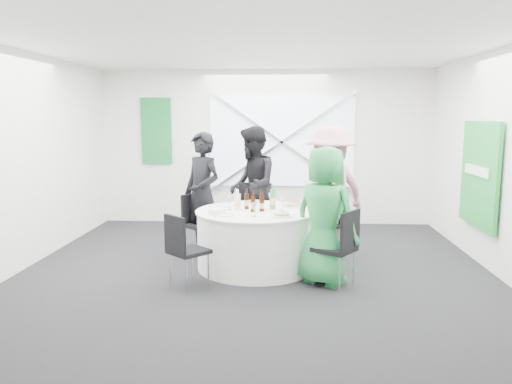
# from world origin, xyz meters

# --- Properties ---
(floor) EXTENTS (6.00, 6.00, 0.00)m
(floor) POSITION_xyz_m (0.00, 0.00, 0.00)
(floor) COLOR black
(floor) RESTS_ON ground
(ceiling) EXTENTS (6.00, 6.00, 0.00)m
(ceiling) POSITION_xyz_m (0.00, 0.00, 2.80)
(ceiling) COLOR white
(ceiling) RESTS_ON wall_back
(wall_back) EXTENTS (6.00, 0.00, 6.00)m
(wall_back) POSITION_xyz_m (0.00, 3.00, 1.40)
(wall_back) COLOR silver
(wall_back) RESTS_ON floor
(wall_front) EXTENTS (6.00, 0.00, 6.00)m
(wall_front) POSITION_xyz_m (0.00, -3.00, 1.40)
(wall_front) COLOR silver
(wall_front) RESTS_ON floor
(wall_left) EXTENTS (0.00, 6.00, 6.00)m
(wall_left) POSITION_xyz_m (-3.00, 0.00, 1.40)
(wall_left) COLOR silver
(wall_left) RESTS_ON floor
(wall_right) EXTENTS (0.00, 6.00, 6.00)m
(wall_right) POSITION_xyz_m (3.00, 0.00, 1.40)
(wall_right) COLOR silver
(wall_right) RESTS_ON floor
(window_panel) EXTENTS (2.60, 0.03, 1.60)m
(window_panel) POSITION_xyz_m (0.30, 2.96, 1.50)
(window_panel) COLOR white
(window_panel) RESTS_ON wall_back
(window_brace_a) EXTENTS (2.63, 0.05, 1.84)m
(window_brace_a) POSITION_xyz_m (0.30, 2.92, 1.50)
(window_brace_a) COLOR silver
(window_brace_a) RESTS_ON window_panel
(window_brace_b) EXTENTS (2.63, 0.05, 1.84)m
(window_brace_b) POSITION_xyz_m (0.30, 2.92, 1.50)
(window_brace_b) COLOR silver
(window_brace_b) RESTS_ON window_panel
(green_banner) EXTENTS (0.55, 0.04, 1.20)m
(green_banner) POSITION_xyz_m (-2.00, 2.95, 1.70)
(green_banner) COLOR #14662F
(green_banner) RESTS_ON wall_back
(green_sign) EXTENTS (0.05, 1.20, 1.40)m
(green_sign) POSITION_xyz_m (2.94, 0.60, 1.20)
(green_sign) COLOR green
(green_sign) RESTS_ON wall_right
(banquet_table) EXTENTS (1.56, 1.56, 0.76)m
(banquet_table) POSITION_xyz_m (0.00, 0.20, 0.38)
(banquet_table) COLOR white
(banquet_table) RESTS_ON floor
(chair_back) EXTENTS (0.48, 0.49, 0.96)m
(chair_back) POSITION_xyz_m (-0.12, 1.31, 0.56)
(chair_back) COLOR black
(chair_back) RESTS_ON floor
(chair_back_left) EXTENTS (0.55, 0.54, 0.86)m
(chair_back_left) POSITION_xyz_m (-0.90, 0.84, 0.50)
(chair_back_left) COLOR black
(chair_back_left) RESTS_ON floor
(chair_back_right) EXTENTS (0.58, 0.58, 0.92)m
(chair_back_right) POSITION_xyz_m (0.98, 0.82, 0.54)
(chair_back_right) COLOR black
(chair_back_right) RESTS_ON floor
(chair_front_right) EXTENTS (0.58, 0.58, 0.91)m
(chair_front_right) POSITION_xyz_m (1.02, -0.52, 0.53)
(chair_front_right) COLOR black
(chair_front_right) RESTS_ON floor
(chair_front_left) EXTENTS (0.55, 0.55, 0.86)m
(chair_front_left) POSITION_xyz_m (-0.78, -0.65, 0.50)
(chair_front_left) COLOR black
(chair_front_left) RESTS_ON floor
(person_man_back_left) EXTENTS (0.76, 0.72, 1.75)m
(person_man_back_left) POSITION_xyz_m (-0.80, 0.81, 0.87)
(person_man_back_left) COLOR black
(person_man_back_left) RESTS_ON floor
(person_man_back) EXTENTS (0.58, 0.93, 1.82)m
(person_man_back) POSITION_xyz_m (-0.13, 1.39, 0.91)
(person_man_back) COLOR black
(person_man_back) RESTS_ON floor
(person_woman_pink) EXTENTS (1.29, 1.10, 1.83)m
(person_woman_pink) POSITION_xyz_m (1.00, 0.84, 0.92)
(person_woman_pink) COLOR pink
(person_woman_pink) RESTS_ON floor
(person_woman_green) EXTENTS (0.95, 0.88, 1.63)m
(person_woman_green) POSITION_xyz_m (0.84, -0.39, 0.81)
(person_woman_green) COLOR green
(person_woman_green) RESTS_ON floor
(plate_back) EXTENTS (0.28, 0.28, 0.01)m
(plate_back) POSITION_xyz_m (-0.05, 0.81, 0.77)
(plate_back) COLOR white
(plate_back) RESTS_ON banquet_table
(plate_back_left) EXTENTS (0.25, 0.25, 0.01)m
(plate_back_left) POSITION_xyz_m (-0.43, 0.47, 0.77)
(plate_back_left) COLOR white
(plate_back_left) RESTS_ON banquet_table
(plate_back_right) EXTENTS (0.29, 0.29, 0.04)m
(plate_back_right) POSITION_xyz_m (0.47, 0.49, 0.78)
(plate_back_right) COLOR white
(plate_back_right) RESTS_ON banquet_table
(plate_front_right) EXTENTS (0.28, 0.28, 0.04)m
(plate_front_right) POSITION_xyz_m (0.34, -0.16, 0.78)
(plate_front_right) COLOR white
(plate_front_right) RESTS_ON banquet_table
(plate_front_left) EXTENTS (0.27, 0.27, 0.01)m
(plate_front_left) POSITION_xyz_m (-0.38, -0.15, 0.77)
(plate_front_left) COLOR white
(plate_front_left) RESTS_ON banquet_table
(napkin) EXTENTS (0.22, 0.22, 0.05)m
(napkin) POSITION_xyz_m (-0.46, -0.10, 0.80)
(napkin) COLOR white
(napkin) RESTS_ON plate_front_left
(beer_bottle_a) EXTENTS (0.06, 0.06, 0.27)m
(beer_bottle_a) POSITION_xyz_m (-0.13, 0.29, 0.86)
(beer_bottle_a) COLOR #361809
(beer_bottle_a) RESTS_ON banquet_table
(beer_bottle_b) EXTENTS (0.06, 0.06, 0.25)m
(beer_bottle_b) POSITION_xyz_m (0.07, 0.29, 0.85)
(beer_bottle_b) COLOR #361809
(beer_bottle_b) RESTS_ON banquet_table
(beer_bottle_c) EXTENTS (0.06, 0.06, 0.25)m
(beer_bottle_c) POSITION_xyz_m (0.08, 0.13, 0.85)
(beer_bottle_c) COLOR #361809
(beer_bottle_c) RESTS_ON banquet_table
(beer_bottle_d) EXTENTS (0.06, 0.06, 0.26)m
(beer_bottle_d) POSITION_xyz_m (-0.03, 0.09, 0.86)
(beer_bottle_d) COLOR #361809
(beer_bottle_d) RESTS_ON banquet_table
(green_water_bottle) EXTENTS (0.08, 0.08, 0.32)m
(green_water_bottle) POSITION_xyz_m (0.21, 0.30, 0.89)
(green_water_bottle) COLOR green
(green_water_bottle) RESTS_ON banquet_table
(clear_water_bottle) EXTENTS (0.08, 0.08, 0.28)m
(clear_water_bottle) POSITION_xyz_m (-0.24, 0.19, 0.87)
(clear_water_bottle) COLOR white
(clear_water_bottle) RESTS_ON banquet_table
(wine_glass_a) EXTENTS (0.07, 0.07, 0.17)m
(wine_glass_a) POSITION_xyz_m (-0.35, 0.24, 0.88)
(wine_glass_a) COLOR white
(wine_glass_a) RESTS_ON banquet_table
(wine_glass_b) EXTENTS (0.07, 0.07, 0.17)m
(wine_glass_b) POSITION_xyz_m (0.00, -0.20, 0.88)
(wine_glass_b) COLOR white
(wine_glass_b) RESTS_ON banquet_table
(wine_glass_c) EXTENTS (0.07, 0.07, 0.17)m
(wine_glass_c) POSITION_xyz_m (0.35, 0.12, 0.88)
(wine_glass_c) COLOR white
(wine_glass_c) RESTS_ON banquet_table
(wine_glass_d) EXTENTS (0.07, 0.07, 0.17)m
(wine_glass_d) POSITION_xyz_m (0.33, 0.27, 0.88)
(wine_glass_d) COLOR white
(wine_glass_d) RESTS_ON banquet_table
(wine_glass_e) EXTENTS (0.07, 0.07, 0.17)m
(wine_glass_e) POSITION_xyz_m (0.18, 0.58, 0.88)
(wine_glass_e) COLOR white
(wine_glass_e) RESTS_ON banquet_table
(fork_a) EXTENTS (0.09, 0.13, 0.01)m
(fork_a) POSITION_xyz_m (0.55, 0.36, 0.76)
(fork_a) COLOR silver
(fork_a) RESTS_ON banquet_table
(knife_a) EXTENTS (0.10, 0.13, 0.01)m
(knife_a) POSITION_xyz_m (0.35, 0.66, 0.76)
(knife_a) COLOR silver
(knife_a) RESTS_ON banquet_table
(fork_b) EXTENTS (0.11, 0.12, 0.01)m
(fork_b) POSITION_xyz_m (0.29, -0.30, 0.76)
(fork_b) COLOR silver
(fork_b) RESTS_ON banquet_table
(knife_b) EXTENTS (0.11, 0.12, 0.01)m
(knife_b) POSITION_xyz_m (0.53, -0.03, 0.76)
(knife_b) COLOR silver
(knife_b) RESTS_ON banquet_table
(fork_c) EXTENTS (0.11, 0.12, 0.01)m
(fork_c) POSITION_xyz_m (-0.52, -0.05, 0.76)
(fork_c) COLOR silver
(fork_c) RESTS_ON banquet_table
(knife_c) EXTENTS (0.11, 0.12, 0.01)m
(knife_c) POSITION_xyz_m (-0.29, -0.30, 0.76)
(knife_c) COLOR silver
(knife_c) RESTS_ON banquet_table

